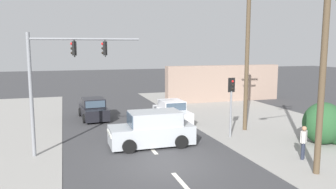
{
  "coord_description": "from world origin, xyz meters",
  "views": [
    {
      "loc": [
        -4.26,
        -13.4,
        5.23
      ],
      "look_at": [
        1.3,
        4.0,
        2.68
      ],
      "focal_mm": 35.0,
      "sensor_mm": 36.0,
      "label": 1
    }
  ],
  "objects_px": {
    "utility_pole_midground_right": "(247,49)",
    "sedan_oncoming_near": "(94,109)",
    "suv_receding_far": "(152,130)",
    "pedestrian_at_kerb": "(304,141)",
    "utility_pole_foreground_right": "(322,44)",
    "traffic_signal_mast": "(58,72)",
    "pedestal_signal_right_kerb": "(231,97)",
    "sedan_crossing_left": "(172,112)"
  },
  "relations": [
    {
      "from": "traffic_signal_mast",
      "to": "suv_receding_far",
      "type": "distance_m",
      "value": 5.71
    },
    {
      "from": "utility_pole_midground_right",
      "to": "pedestrian_at_kerb",
      "type": "relative_size",
      "value": 6.09
    },
    {
      "from": "traffic_signal_mast",
      "to": "pedestrian_at_kerb",
      "type": "distance_m",
      "value": 12.15
    },
    {
      "from": "sedan_oncoming_near",
      "to": "sedan_crossing_left",
      "type": "xyz_separation_m",
      "value": [
        5.28,
        -2.85,
        0.0
      ]
    },
    {
      "from": "traffic_signal_mast",
      "to": "sedan_crossing_left",
      "type": "height_order",
      "value": "traffic_signal_mast"
    },
    {
      "from": "pedestrian_at_kerb",
      "to": "utility_pole_foreground_right",
      "type": "bearing_deg",
      "value": -116.23
    },
    {
      "from": "suv_receding_far",
      "to": "pedestrian_at_kerb",
      "type": "distance_m",
      "value": 7.6
    },
    {
      "from": "utility_pole_midground_right",
      "to": "sedan_oncoming_near",
      "type": "xyz_separation_m",
      "value": [
        -9.02,
        6.61,
        -4.5
      ]
    },
    {
      "from": "traffic_signal_mast",
      "to": "pedestal_signal_right_kerb",
      "type": "bearing_deg",
      "value": 2.01
    },
    {
      "from": "pedestrian_at_kerb",
      "to": "pedestal_signal_right_kerb",
      "type": "bearing_deg",
      "value": 106.49
    },
    {
      "from": "utility_pole_foreground_right",
      "to": "sedan_oncoming_near",
      "type": "bearing_deg",
      "value": 118.85
    },
    {
      "from": "utility_pole_midground_right",
      "to": "sedan_crossing_left",
      "type": "distance_m",
      "value": 6.96
    },
    {
      "from": "utility_pole_foreground_right",
      "to": "suv_receding_far",
      "type": "xyz_separation_m",
      "value": [
        -5.4,
        6.05,
        -4.53
      ]
    },
    {
      "from": "utility_pole_foreground_right",
      "to": "pedestal_signal_right_kerb",
      "type": "bearing_deg",
      "value": 94.83
    },
    {
      "from": "utility_pole_foreground_right",
      "to": "utility_pole_midground_right",
      "type": "distance_m",
      "value": 7.67
    },
    {
      "from": "utility_pole_foreground_right",
      "to": "traffic_signal_mast",
      "type": "bearing_deg",
      "value": 149.43
    },
    {
      "from": "pedestal_signal_right_kerb",
      "to": "sedan_oncoming_near",
      "type": "relative_size",
      "value": 0.82
    },
    {
      "from": "sedan_oncoming_near",
      "to": "suv_receding_far",
      "type": "xyz_separation_m",
      "value": [
        2.41,
        -8.13,
        0.18
      ]
    },
    {
      "from": "utility_pole_foreground_right",
      "to": "suv_receding_far",
      "type": "relative_size",
      "value": 2.22
    },
    {
      "from": "utility_pole_foreground_right",
      "to": "traffic_signal_mast",
      "type": "xyz_separation_m",
      "value": [
        -10.08,
        5.95,
        -1.27
      ]
    },
    {
      "from": "sedan_crossing_left",
      "to": "suv_receding_far",
      "type": "bearing_deg",
      "value": -118.5
    },
    {
      "from": "suv_receding_far",
      "to": "utility_pole_foreground_right",
      "type": "bearing_deg",
      "value": -48.24
    },
    {
      "from": "pedestal_signal_right_kerb",
      "to": "pedestrian_at_kerb",
      "type": "xyz_separation_m",
      "value": [
        1.36,
        -4.6,
        -1.49
      ]
    },
    {
      "from": "sedan_crossing_left",
      "to": "pedestrian_at_kerb",
      "type": "relative_size",
      "value": 2.61
    },
    {
      "from": "sedan_crossing_left",
      "to": "pedestrian_at_kerb",
      "type": "bearing_deg",
      "value": -70.78
    },
    {
      "from": "utility_pole_midground_right",
      "to": "traffic_signal_mast",
      "type": "bearing_deg",
      "value": -171.87
    },
    {
      "from": "suv_receding_far",
      "to": "sedan_crossing_left",
      "type": "height_order",
      "value": "suv_receding_far"
    },
    {
      "from": "suv_receding_far",
      "to": "sedan_crossing_left",
      "type": "bearing_deg",
      "value": 61.5
    },
    {
      "from": "sedan_oncoming_near",
      "to": "pedestrian_at_kerb",
      "type": "relative_size",
      "value": 2.65
    },
    {
      "from": "utility_pole_foreground_right",
      "to": "pedestal_signal_right_kerb",
      "type": "distance_m",
      "value": 6.99
    },
    {
      "from": "pedestal_signal_right_kerb",
      "to": "utility_pole_foreground_right",
      "type": "bearing_deg",
      "value": -85.17
    },
    {
      "from": "utility_pole_foreground_right",
      "to": "traffic_signal_mast",
      "type": "height_order",
      "value": "utility_pole_foreground_right"
    },
    {
      "from": "utility_pole_foreground_right",
      "to": "pedestal_signal_right_kerb",
      "type": "relative_size",
      "value": 2.84
    },
    {
      "from": "utility_pole_foreground_right",
      "to": "sedan_oncoming_near",
      "type": "xyz_separation_m",
      "value": [
        -7.81,
        14.18,
        -4.71
      ]
    },
    {
      "from": "sedan_oncoming_near",
      "to": "sedan_crossing_left",
      "type": "bearing_deg",
      "value": -28.35
    },
    {
      "from": "sedan_oncoming_near",
      "to": "pedestal_signal_right_kerb",
      "type": "bearing_deg",
      "value": -47.3
    },
    {
      "from": "suv_receding_far",
      "to": "utility_pole_midground_right",
      "type": "bearing_deg",
      "value": 12.97
    },
    {
      "from": "utility_pole_midground_right",
      "to": "sedan_crossing_left",
      "type": "height_order",
      "value": "utility_pole_midground_right"
    },
    {
      "from": "utility_pole_foreground_right",
      "to": "sedan_crossing_left",
      "type": "distance_m",
      "value": 12.53
    },
    {
      "from": "utility_pole_foreground_right",
      "to": "pedestrian_at_kerb",
      "type": "distance_m",
      "value": 4.87
    },
    {
      "from": "pedestal_signal_right_kerb",
      "to": "suv_receding_far",
      "type": "xyz_separation_m",
      "value": [
        -4.87,
        -0.24,
        -1.53
      ]
    },
    {
      "from": "utility_pole_foreground_right",
      "to": "pedestal_signal_right_kerb",
      "type": "xyz_separation_m",
      "value": [
        -0.53,
        6.29,
        -3.0
      ]
    }
  ]
}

